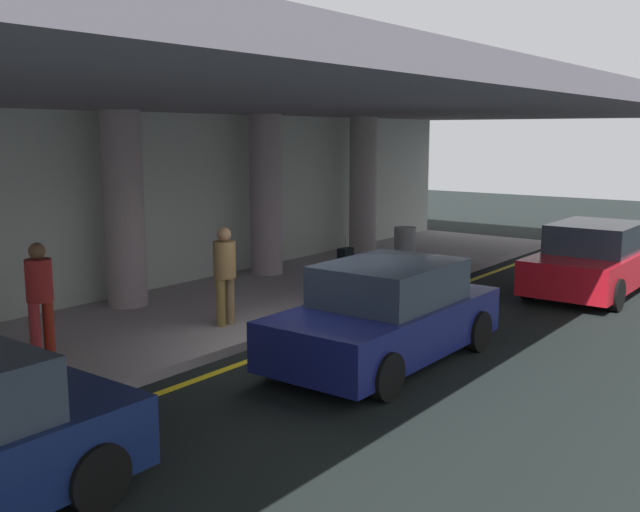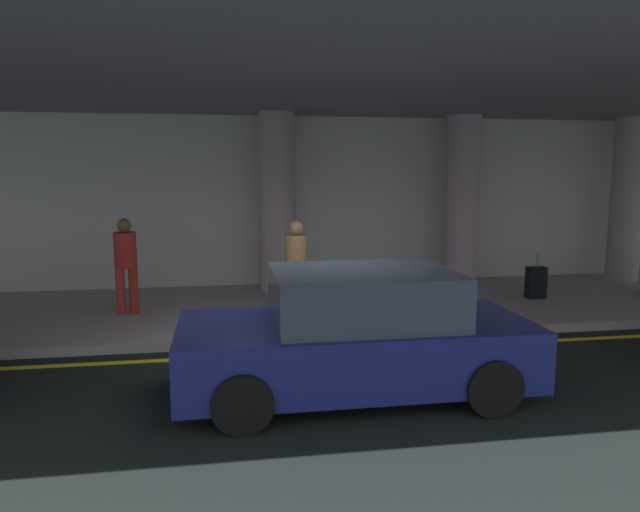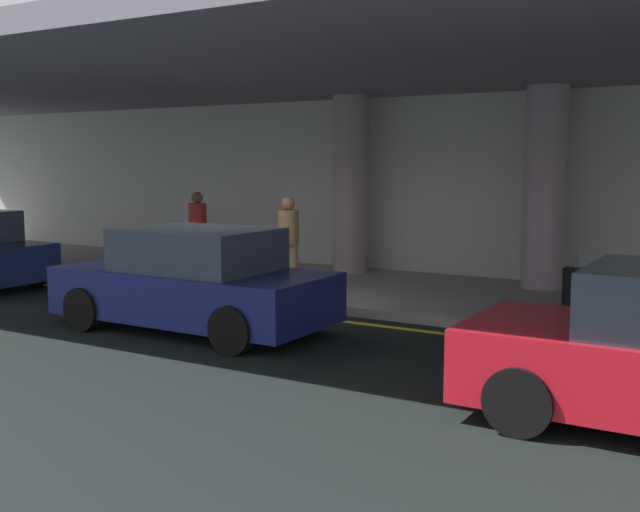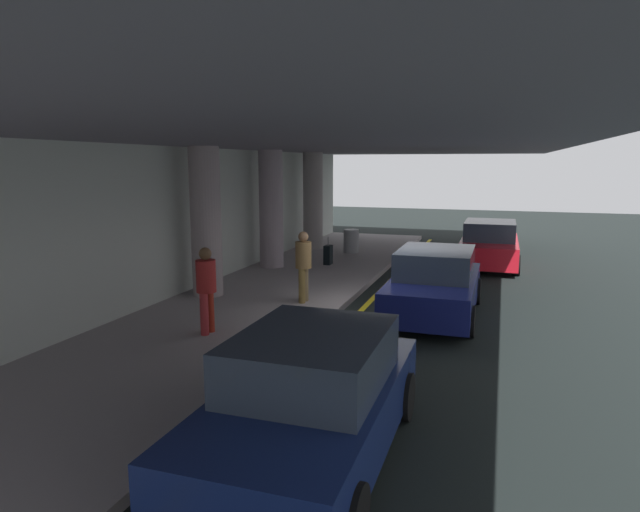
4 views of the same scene
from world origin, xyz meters
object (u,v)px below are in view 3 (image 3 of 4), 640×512
support_column_far_left (351,185)px  person_waiting_for_ride (288,236)px  car_navy (195,282)px  support_column_left_mid (545,188)px  traveler_with_luggage (198,226)px  suitcase_upright_primary (575,287)px

support_column_far_left → person_waiting_for_ride: support_column_far_left is taller
support_column_far_left → car_navy: bearing=-85.6°
support_column_left_mid → traveler_with_luggage: size_ratio=2.17×
person_waiting_for_ride → car_navy: bearing=120.4°
traveler_with_luggage → person_waiting_for_ride: bearing=61.3°
support_column_left_mid → support_column_far_left: bearing=180.0°
support_column_left_mid → traveler_with_luggage: bearing=-166.9°
traveler_with_luggage → suitcase_upright_primary: (7.73, 0.00, -0.65)m
support_column_left_mid → suitcase_upright_primary: support_column_left_mid is taller
support_column_far_left → suitcase_upright_primary: 5.40m
support_column_left_mid → suitcase_upright_primary: bearing=-59.3°
support_column_far_left → suitcase_upright_primary: (4.94, -1.58, -1.51)m
support_column_left_mid → person_waiting_for_ride: bearing=-147.4°
person_waiting_for_ride → suitcase_upright_primary: bearing=-145.2°
car_navy → traveler_with_luggage: 5.09m
support_column_left_mid → suitcase_upright_primary: (0.94, -1.58, -1.51)m
support_column_left_mid → traveler_with_luggage: (-6.79, -1.58, -0.86)m
traveler_with_luggage → person_waiting_for_ride: (2.87, -0.92, 0.00)m
person_waiting_for_ride → suitcase_upright_primary: person_waiting_for_ride is taller
support_column_left_mid → car_navy: 6.69m
traveler_with_luggage → suitcase_upright_primary: 7.76m
traveler_with_luggage → car_navy: bearing=28.4°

